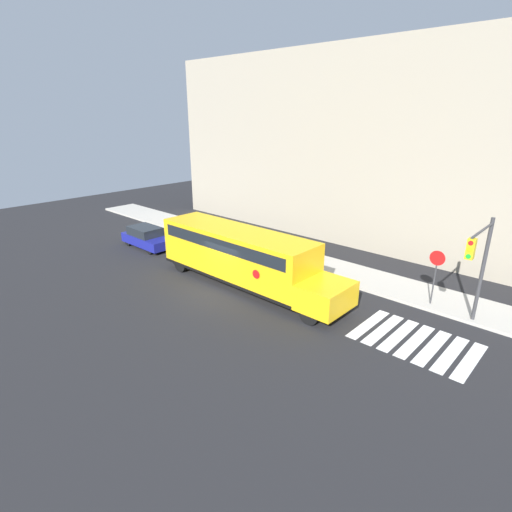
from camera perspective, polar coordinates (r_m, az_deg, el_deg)
The scene contains 8 objects.
ground_plane at distance 21.36m, azimuth -4.95°, elevation -4.90°, with size 60.00×60.00×0.00m, color black.
sidewalk_strip at distance 25.81m, azimuth 5.71°, elevation -0.30°, with size 44.00×3.00×0.15m.
building_backdrop at distance 29.82m, azimuth 14.00°, elevation 14.76°, with size 32.00×4.00×13.14m.
crosswalk_stripes at distance 18.08m, azimuth 21.76°, elevation -11.23°, with size 4.70×3.20×0.01m.
school_bus at distance 21.37m, azimuth -2.06°, elevation 0.22°, with size 11.55×2.57×3.03m.
parked_car at distance 28.86m, azimuth -15.32°, elevation 2.59°, with size 4.10×1.71×1.43m.
stop_sign at distance 20.64m, azimuth 24.27°, elevation -1.85°, with size 0.72×0.10×2.87m.
traffic_light at distance 18.61m, azimuth 29.26°, elevation -0.60°, with size 0.28×2.87×4.84m.
Camera 1 is at (14.45, -12.98, 8.89)m, focal length 28.00 mm.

